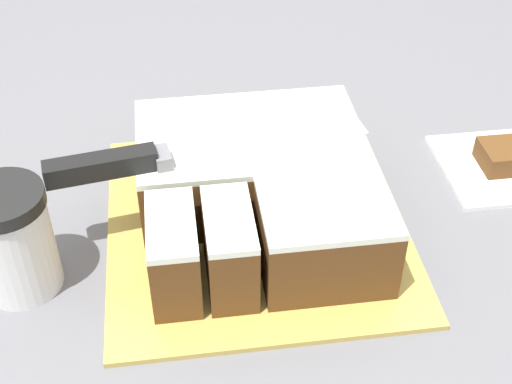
{
  "coord_description": "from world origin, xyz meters",
  "views": [
    {
      "loc": [
        -0.03,
        -0.67,
        1.46
      ],
      "look_at": [
        0.05,
        -0.1,
        0.98
      ],
      "focal_mm": 50.0,
      "sensor_mm": 36.0,
      "label": 1
    }
  ],
  "objects": [
    {
      "name": "paper_napkin",
      "position": [
        0.36,
        -0.04,
        0.94
      ],
      "size": [
        0.14,
        0.14,
        0.01
      ],
      "color": "white",
      "rests_on": "countertop"
    },
    {
      "name": "cake_board",
      "position": [
        0.05,
        -0.1,
        0.94
      ],
      "size": [
        0.32,
        0.34,
        0.01
      ],
      "color": "gold",
      "rests_on": "countertop"
    },
    {
      "name": "cake",
      "position": [
        0.05,
        -0.09,
        0.98
      ],
      "size": [
        0.24,
        0.26,
        0.09
      ],
      "color": "brown",
      "rests_on": "cake_board"
    },
    {
      "name": "brownie",
      "position": [
        0.36,
        -0.04,
        0.95
      ],
      "size": [
        0.05,
        0.05,
        0.03
      ],
      "color": "brown",
      "rests_on": "paper_napkin"
    },
    {
      "name": "knife",
      "position": [
        -0.06,
        -0.09,
        1.03
      ],
      "size": [
        0.34,
        0.08,
        0.02
      ],
      "rotation": [
        0.0,
        0.0,
        0.15
      ],
      "color": "silver",
      "rests_on": "cake"
    },
    {
      "name": "coffee_cup",
      "position": [
        -0.19,
        -0.15,
        0.99
      ],
      "size": [
        0.08,
        0.08,
        0.12
      ],
      "color": "white",
      "rests_on": "countertop"
    }
  ]
}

